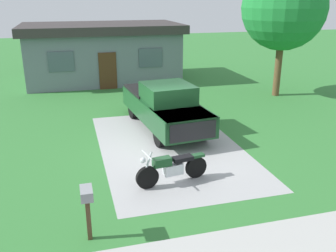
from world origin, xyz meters
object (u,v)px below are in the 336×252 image
mailbox (87,200)px  neighbor_house (103,52)px  motorcycle (172,168)px  pickup_truck (164,105)px  shade_tree (284,8)px

mailbox → neighbor_house: bearing=83.0°
motorcycle → mailbox: 3.25m
motorcycle → mailbox: size_ratio=1.74×
motorcycle → neighbor_house: (-0.45, 14.43, 1.32)m
mailbox → neighbor_house: 16.62m
motorcycle → pickup_truck: 4.81m
motorcycle → neighbor_house: size_ratio=0.23×
pickup_truck → mailbox: 7.56m
shade_tree → pickup_truck: bearing=-154.4°
mailbox → shade_tree: bearing=43.7°
shade_tree → neighbor_house: (-8.60, 6.33, -2.75)m
motorcycle → mailbox: mailbox is taller
mailbox → shade_tree: shade_tree is taller
pickup_truck → mailbox: bearing=-117.2°
motorcycle → pickup_truck: size_ratio=0.38×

